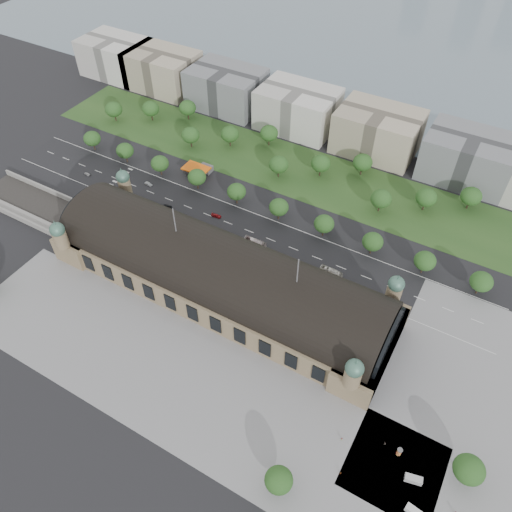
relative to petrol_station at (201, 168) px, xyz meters
The scene contains 61 objects.
ground 84.71m from the petrol_station, 50.45° to the right, with size 900.00×900.00×0.00m, color black.
station 84.98m from the petrol_station, 50.45° to the right, with size 150.00×48.40×44.30m.
track_cutting 87.79m from the petrol_station, 129.73° to the right, with size 70.00×24.00×3.10m.
plaza_south 126.63m from the petrol_station, 59.68° to the right, with size 190.00×48.00×0.12m, color gray.
plaza_east 169.97m from the petrol_station, 22.59° to the right, with size 56.00×100.00×0.12m, color gray.
road_slab 43.62m from the petrol_station, 38.82° to the right, with size 260.00×26.00×0.10m, color black.
grass_belt 47.86m from the petrol_station, 35.47° to the left, with size 300.00×45.00×0.10m, color #274A1D.
petrol_station is the anchor object (origin of this frame).
lake 238.90m from the petrol_station, 76.96° to the left, with size 700.00×320.00×0.08m, color slate.
office_0 134.70m from the petrol_station, 149.75° to the left, with size 45.00×32.00×24.00m, color silver.
office_1 102.26m from the petrol_station, 138.33° to the left, with size 45.00×32.00×24.00m, color #B9AA91.
office_2 73.13m from the petrol_station, 111.07° to the left, with size 45.00×32.00×24.00m, color slate.
office_3 72.38m from the petrol_station, 70.56° to the left, with size 45.00×32.00×24.00m, color silver.
office_4 100.64m from the petrol_station, 42.50° to the left, with size 45.00×32.00×24.00m, color #B9AA91.
office_5 141.49m from the petrol_station, 28.66° to the left, with size 45.00×32.00×24.00m, color slate.
tree_row_0 67.38m from the petrol_station, 169.47° to the right, with size 9.60×9.60×11.52m.
tree_row_1 44.08m from the petrol_station, 163.73° to the right, with size 9.60×9.60×11.52m.
tree_row_2 22.32m from the petrol_station, 145.83° to the right, with size 9.60×9.60×11.52m.
tree_row_3 14.35m from the petrol_station, 64.33° to the right, with size 9.60×9.60×11.52m.
tree_row_4 32.64m from the petrol_station, 22.33° to the right, with size 9.60×9.60×11.52m.
tree_row_5 55.47m from the petrol_station, 12.84° to the right, with size 9.60×9.60×11.52m.
tree_row_6 78.99m from the petrol_station, ahead, with size 9.60×9.60×11.52m.
tree_row_7 102.74m from the petrol_station, ahead, with size 9.60×9.60×11.52m.
tree_row_8 126.58m from the petrol_station, ahead, with size 9.60×9.60×11.52m.
tree_row_9 150.47m from the petrol_station, ahead, with size 9.60×9.60×11.52m.
tree_belt_0 78.30m from the petrol_station, 166.89° to the left, with size 10.40×10.40×12.48m.
tree_belt_1 64.57m from the petrol_station, 152.50° to the left, with size 10.40×10.40×12.48m.
tree_belt_2 56.72m from the petrol_station, 132.40° to the left, with size 10.40×10.40×12.48m.
tree_belt_3 26.54m from the petrol_station, 137.15° to the left, with size 10.40×10.40×12.48m.
tree_belt_4 30.15m from the petrol_station, 90.18° to the left, with size 10.40×10.40×12.48m.
tree_belt_5 46.08m from the petrol_station, 65.62° to the left, with size 10.40×10.40×12.48m.
tree_belt_6 42.15m from the petrol_station, 25.05° to the left, with size 10.40×10.40×12.48m.
tree_belt_7 64.40m from the petrol_station, 27.57° to the left, with size 10.40×10.40×12.48m.
tree_belt_8 86.76m from the petrol_station, 28.79° to the left, with size 10.40×10.40×12.48m.
tree_belt_9 96.68m from the petrol_station, 10.57° to the left, with size 10.40×10.40×12.48m.
tree_belt_10 117.83m from the petrol_station, 14.62° to the left, with size 10.40×10.40×12.48m.
tree_belt_11 139.39m from the petrol_station, 17.43° to the left, with size 10.40×10.40×12.48m.
tree_plaza_ne 188.65m from the petrol_station, 29.65° to the right, with size 10.00×10.00×11.69m.
tree_plaza_s 169.37m from the petrol_station, 47.72° to the right, with size 9.00×9.00×10.64m.
traffic_car_0 62.28m from the petrol_station, 148.45° to the right, with size 1.52×3.79×1.29m, color #B9B9BB.
traffic_car_1 29.67m from the petrol_station, 128.97° to the right, with size 1.54×4.42×1.46m, color #9C9FA5.
traffic_car_2 32.95m from the petrol_station, 88.52° to the right, with size 2.29×4.97×1.38m, color black.
traffic_car_3 37.50m from the petrol_station, 44.82° to the right, with size 2.05×5.05×1.47m, color maroon.
traffic_car_4 69.80m from the petrol_station, 30.95° to the right, with size 1.74×4.32×1.47m, color #182043.
parked_car_0 44.35m from the petrol_station, 91.41° to the right, with size 1.71×4.89×1.61m, color black.
parked_car_1 44.35m from the petrol_station, 91.00° to the right, with size 2.40×5.20×1.45m, color maroon.
parked_car_2 42.65m from the petrol_station, 95.99° to the right, with size 2.29×5.63×1.63m, color #192146.
parked_car_3 41.77m from the petrol_station, 79.15° to the right, with size 1.67×4.14×1.41m, color #53575B.
parked_car_4 43.64m from the petrol_station, 81.91° to the right, with size 1.35×3.88×1.28m, color silver.
parked_car_5 44.82m from the petrol_station, 64.15° to the right, with size 2.34×5.07×1.41m, color #9A9EA2.
parked_car_6 57.04m from the petrol_station, 50.95° to the right, with size 2.23×5.49×1.59m, color black.
bus_west 47.99m from the petrol_station, 52.95° to the right, with size 2.83×12.08×3.37m, color #D35321.
bus_mid 62.96m from the petrol_station, 32.75° to the right, with size 2.64×11.28×3.14m, color silver.
bus_east 97.29m from the petrol_station, 20.01° to the right, with size 2.49×10.63×2.96m, color silver.
van_east 181.40m from the petrol_station, 34.20° to the right, with size 5.87×3.37×2.39m.
van_south 189.28m from the petrol_station, 35.95° to the right, with size 5.76×2.97×2.38m.
advertising_column 172.60m from the petrol_station, 33.76° to the right, with size 1.82×1.82×3.46m.
pedestrian_0 160.82m from the petrol_station, 38.83° to the right, with size 0.74×0.43×1.52m, color gray.
pedestrian_1 170.82m from the petrol_station, 40.77° to the right, with size 0.59×0.39×1.62m, color gray.
pedestrian_2 168.02m from the petrol_station, 34.46° to the right, with size 0.81×0.47×1.67m, color gray.
pedestrian_4 169.20m from the petrol_station, 46.96° to the right, with size 1.11×0.48×1.71m, color gray.
Camera 1 is at (81.94, -112.44, 165.17)m, focal length 35.00 mm.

